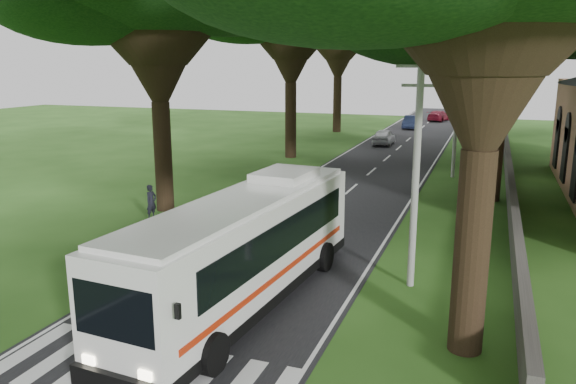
% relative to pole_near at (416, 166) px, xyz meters
% --- Properties ---
extents(ground, '(140.00, 140.00, 0.00)m').
position_rel_pole_near_xyz_m(ground, '(-5.50, -6.00, -4.18)').
color(ground, '#244B15').
rests_on(ground, ground).
extents(road, '(8.00, 120.00, 0.04)m').
position_rel_pole_near_xyz_m(road, '(-5.50, 19.00, -4.17)').
color(road, black).
rests_on(road, ground).
extents(crosswalk, '(8.00, 3.00, 0.01)m').
position_rel_pole_near_xyz_m(crosswalk, '(-5.50, -8.00, -4.18)').
color(crosswalk, silver).
rests_on(crosswalk, ground).
extents(property_wall, '(0.35, 50.00, 1.20)m').
position_rel_pole_near_xyz_m(property_wall, '(3.50, 18.00, -3.58)').
color(property_wall, '#383533').
rests_on(property_wall, ground).
extents(pole_near, '(1.60, 0.24, 8.00)m').
position_rel_pole_near_xyz_m(pole_near, '(0.00, 0.00, 0.00)').
color(pole_near, gray).
rests_on(pole_near, ground).
extents(pole_mid, '(1.60, 0.24, 8.00)m').
position_rel_pole_near_xyz_m(pole_mid, '(0.00, 20.00, 0.00)').
color(pole_mid, gray).
rests_on(pole_mid, ground).
extents(pole_far, '(1.60, 0.24, 8.00)m').
position_rel_pole_near_xyz_m(pole_far, '(0.00, 40.00, 0.00)').
color(pole_far, gray).
rests_on(pole_far, ground).
extents(tree_l_midb, '(14.71, 14.71, 15.33)m').
position_rel_pole_near_xyz_m(tree_l_midb, '(-13.00, 24.00, 7.91)').
color(tree_l_midb, black).
rests_on(tree_l_midb, ground).
extents(tree_l_far, '(12.50, 12.50, 15.01)m').
position_rel_pole_near_xyz_m(tree_l_far, '(-14.00, 42.00, 7.95)').
color(tree_l_far, black).
rests_on(tree_l_far, ground).
extents(tree_r_midb, '(16.02, 16.02, 14.53)m').
position_rel_pole_near_xyz_m(tree_r_midb, '(2.00, 32.00, 6.89)').
color(tree_r_midb, black).
rests_on(tree_r_midb, ground).
extents(tree_r_far, '(14.02, 14.02, 13.78)m').
position_rel_pole_near_xyz_m(tree_r_far, '(3.00, 50.00, 6.51)').
color(tree_r_far, black).
rests_on(tree_r_far, ground).
extents(coach_bus, '(3.49, 12.08, 3.52)m').
position_rel_pole_near_xyz_m(coach_bus, '(-4.70, -3.29, -2.29)').
color(coach_bus, white).
rests_on(coach_bus, ground).
extents(distant_car_a, '(1.77, 4.29, 1.45)m').
position_rel_pole_near_xyz_m(distant_car_a, '(-7.17, 33.61, -3.42)').
color(distant_car_a, '#BABBC0').
rests_on(distant_car_a, road).
extents(distant_car_b, '(1.57, 4.46, 1.47)m').
position_rel_pole_near_xyz_m(distant_car_b, '(-6.64, 47.91, -3.42)').
color(distant_car_b, navy).
rests_on(distant_car_b, road).
extents(distant_car_c, '(2.92, 5.03, 1.37)m').
position_rel_pole_near_xyz_m(distant_car_c, '(-4.44, 57.77, -3.46)').
color(distant_car_c, maroon).
rests_on(distant_car_c, road).
extents(pedestrian, '(0.51, 0.69, 1.72)m').
position_rel_pole_near_xyz_m(pedestrian, '(-13.14, 4.19, -3.32)').
color(pedestrian, black).
rests_on(pedestrian, ground).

